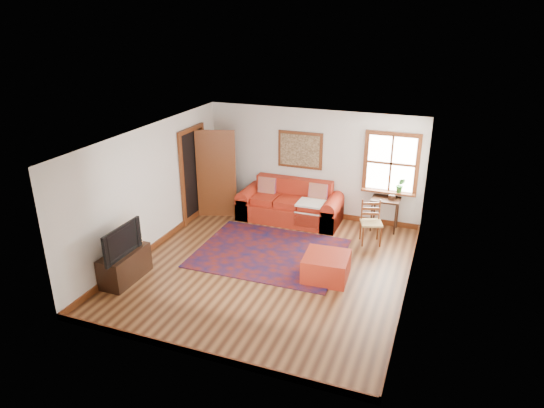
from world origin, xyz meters
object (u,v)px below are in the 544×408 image
at_px(ladder_back_chair, 371,220).
at_px(media_cabinet, 125,266).
at_px(side_table, 386,204).
at_px(red_ottoman, 326,267).
at_px(red_leather_sofa, 290,207).

height_order(ladder_back_chair, media_cabinet, ladder_back_chair).
height_order(side_table, media_cabinet, side_table).
bearing_deg(ladder_back_chair, red_ottoman, -105.11).
distance_m(red_ottoman, side_table, 2.60).
height_order(red_leather_sofa, ladder_back_chair, red_leather_sofa).
distance_m(side_table, media_cabinet, 5.53).
height_order(red_ottoman, media_cabinet, media_cabinet).
bearing_deg(media_cabinet, side_table, 43.58).
relative_size(ladder_back_chair, media_cabinet, 0.90).
bearing_deg(red_leather_sofa, media_cabinet, -117.53).
bearing_deg(side_table, ladder_back_chair, -103.90).
bearing_deg(media_cabinet, red_ottoman, 21.57).
xyz_separation_m(red_leather_sofa, ladder_back_chair, (1.93, -0.54, 0.18)).
bearing_deg(side_table, red_leather_sofa, -175.05).
relative_size(red_leather_sofa, media_cabinet, 2.32).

